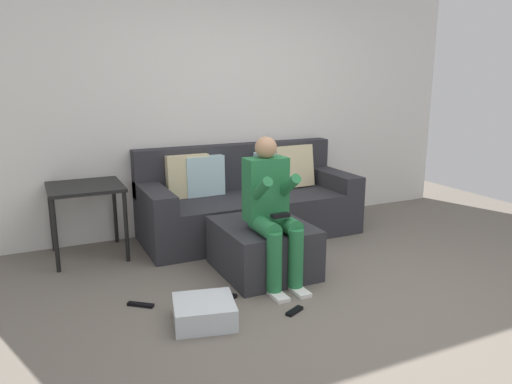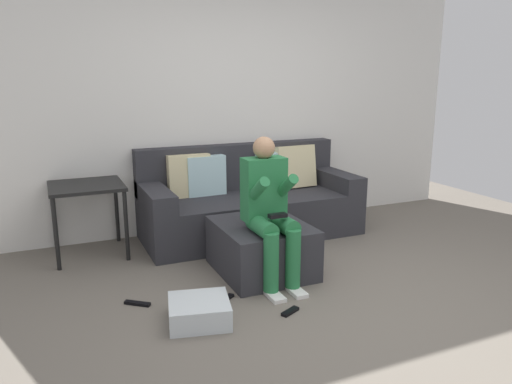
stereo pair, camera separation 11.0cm
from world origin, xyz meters
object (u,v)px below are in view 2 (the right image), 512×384
Objects in this scene: remote_by_storage_bin at (225,300)px; remote_under_side_table at (137,303)px; storage_bin at (199,311)px; ottoman at (261,248)px; side_table at (87,194)px; couch_sectional at (249,203)px; person_seated at (270,208)px; remote_near_ottoman at (290,311)px.

remote_by_storage_bin is 0.95× the size of remote_under_side_table.
storage_bin reaches higher than remote_under_side_table.
ottoman is 1.65m from side_table.
person_seated is at bearing -105.66° from couch_sectional.
person_seated is 0.98m from storage_bin.
side_table is at bearing 141.80° from ottoman.
ottoman is at bearing 55.02° from remote_near_ottoman.
couch_sectional is at bearing 50.38° from remote_near_ottoman.
remote_near_ottoman is (0.61, -0.13, -0.07)m from storage_bin.
side_table is 3.53× the size of remote_by_storage_bin.
couch_sectional is 1.59m from side_table.
person_seated reaches higher than remote_by_storage_bin.
side_table is at bearing 97.36° from remote_near_ottoman.
remote_by_storage_bin is (-0.47, -0.40, -0.20)m from ottoman.
couch_sectional is at bearing 72.60° from ottoman.
person_seated is 1.73m from side_table.
person_seated is at bearing 54.27° from remote_near_ottoman.
remote_near_ottoman is (-0.12, -0.76, -0.20)m from ottoman.
remote_near_ottoman is at bearing -103.91° from couch_sectional.
remote_near_ottoman is at bearing -100.02° from person_seated.
storage_bin is 1.78m from side_table.
remote_by_storage_bin is at bearing 20.56° from remote_under_side_table.
couch_sectional is at bearing 74.34° from person_seated.
storage_bin is at bearing -177.40° from remote_by_storage_bin.
storage_bin is 2.59× the size of remote_near_ottoman.
ottoman is 2.07× the size of storage_bin.
remote_under_side_table is at bearing 179.59° from person_seated.
storage_bin is 0.35m from remote_by_storage_bin.
person_seated is (-0.03, -0.21, 0.40)m from ottoman.
couch_sectional is 11.65× the size of remote_by_storage_bin.
ottoman is at bearing 82.64° from person_seated.
remote_under_side_table is at bearing -169.08° from ottoman.
side_table is 4.29× the size of remote_near_ottoman.
ottoman is 1.25× the size of side_table.
storage_bin is 0.54m from remote_under_side_table.
ottoman is 1.11m from remote_under_side_table.
remote_under_side_table is (-0.95, 0.55, 0.00)m from remote_near_ottoman.
storage_bin is 0.61× the size of side_table.
storage_bin is 0.63m from remote_near_ottoman.
storage_bin is (-1.04, -1.60, -0.25)m from couch_sectional.
storage_bin is at bearing -139.75° from ottoman.
remote_by_storage_bin and remote_under_side_table have the same top height.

